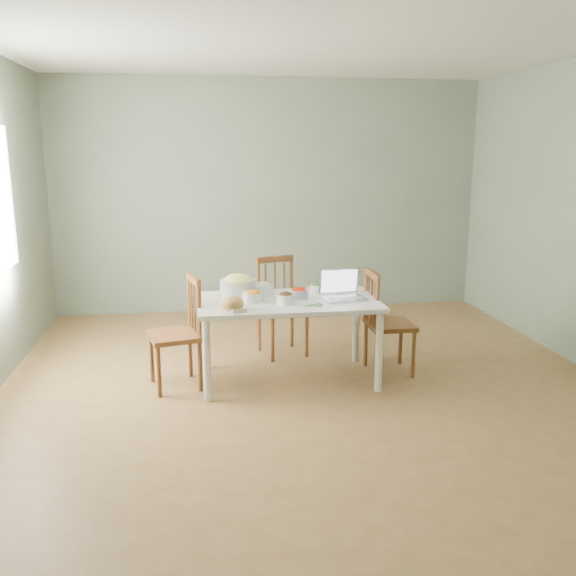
{
  "coord_description": "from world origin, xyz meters",
  "views": [
    {
      "loc": [
        -0.86,
        -4.68,
        1.9
      ],
      "look_at": [
        -0.14,
        0.13,
        0.79
      ],
      "focal_mm": 38.08,
      "sensor_mm": 36.0,
      "label": 1
    }
  ],
  "objects": [
    {
      "name": "chair_left",
      "position": [
        -1.07,
        0.11,
        0.46
      ],
      "size": [
        0.47,
        0.48,
        0.91
      ],
      "primitive_type": null,
      "rotation": [
        0.0,
        0.0,
        -1.34
      ],
      "color": "brown",
      "rests_on": "floor"
    },
    {
      "name": "bread_boule",
      "position": [
        -0.61,
        -0.15,
        0.75
      ],
      "size": [
        0.21,
        0.21,
        0.12
      ],
      "primitive_type": "ellipsoid",
      "rotation": [
        0.0,
        0.0,
        -0.14
      ],
      "color": "tan",
      "rests_on": "dining_table"
    },
    {
      "name": "ceiling",
      "position": [
        0.0,
        0.0,
        2.7
      ],
      "size": [
        5.0,
        5.0,
        0.0
      ],
      "primitive_type": "cube",
      "color": "white",
      "rests_on": "ground"
    },
    {
      "name": "bowl_squash",
      "position": [
        -0.53,
        0.37,
        0.78
      ],
      "size": [
        0.32,
        0.32,
        0.18
      ],
      "primitive_type": null,
      "rotation": [
        0.0,
        0.0,
        0.04
      ],
      "color": "#F2F068",
      "rests_on": "dining_table"
    },
    {
      "name": "bowl_carrot",
      "position": [
        -0.43,
        0.13,
        0.74
      ],
      "size": [
        0.22,
        0.22,
        0.09
      ],
      "primitive_type": null,
      "rotation": [
        0.0,
        0.0,
        -0.43
      ],
      "color": "#D75D09",
      "rests_on": "dining_table"
    },
    {
      "name": "wall_back",
      "position": [
        0.0,
        2.5,
        1.35
      ],
      "size": [
        5.0,
        0.0,
        2.7
      ],
      "primitive_type": "cube",
      "color": "gray",
      "rests_on": "ground"
    },
    {
      "name": "floor",
      "position": [
        0.0,
        0.0,
        0.0
      ],
      "size": [
        5.0,
        5.0,
        0.0
      ],
      "primitive_type": "cube",
      "color": "brown",
      "rests_on": "ground"
    },
    {
      "name": "bowl_mushroom",
      "position": [
        -0.18,
        0.01,
        0.74
      ],
      "size": [
        0.18,
        0.18,
        0.09
      ],
      "primitive_type": null,
      "rotation": [
        0.0,
        0.0,
        -0.35
      ],
      "color": "black",
      "rests_on": "dining_table"
    },
    {
      "name": "laptop",
      "position": [
        0.32,
        0.08,
        0.81
      ],
      "size": [
        0.37,
        0.31,
        0.24
      ],
      "primitive_type": null,
      "rotation": [
        0.0,
        0.0,
        0.1
      ],
      "color": "silver",
      "rests_on": "dining_table"
    },
    {
      "name": "chair_far",
      "position": [
        -0.09,
        0.8,
        0.46
      ],
      "size": [
        0.5,
        0.48,
        0.91
      ],
      "primitive_type": null,
      "rotation": [
        0.0,
        0.0,
        0.28
      ],
      "color": "brown",
      "rests_on": "floor"
    },
    {
      "name": "wall_front",
      "position": [
        0.0,
        -2.5,
        1.35
      ],
      "size": [
        5.0,
        0.0,
        2.7
      ],
      "primitive_type": "cube",
      "color": "gray",
      "rests_on": "ground"
    },
    {
      "name": "basil_bunch",
      "position": [
        0.04,
        -0.08,
        0.7
      ],
      "size": [
        0.17,
        0.17,
        0.02
      ],
      "primitive_type": null,
      "color": "#20521E",
      "rests_on": "dining_table"
    },
    {
      "name": "bowl_redpep",
      "position": [
        -0.04,
        0.18,
        0.74
      ],
      "size": [
        0.2,
        0.2,
        0.09
      ],
      "primitive_type": null,
      "rotation": [
        0.0,
        0.0,
        0.39
      ],
      "color": "#CB0E00",
      "rests_on": "dining_table"
    },
    {
      "name": "bowl_onion",
      "position": [
        -0.32,
        0.37,
        0.74
      ],
      "size": [
        0.23,
        0.23,
        0.1
      ],
      "primitive_type": null,
      "rotation": [
        0.0,
        0.0,
        0.21
      ],
      "color": "beige",
      "rests_on": "dining_table"
    },
    {
      "name": "dining_table",
      "position": [
        -0.14,
        0.13,
        0.35
      ],
      "size": [
        1.48,
        0.83,
        0.69
      ],
      "primitive_type": null,
      "color": "silver",
      "rests_on": "floor"
    },
    {
      "name": "flatbread",
      "position": [
        0.16,
        0.44,
        0.7
      ],
      "size": [
        0.26,
        0.26,
        0.02
      ],
      "primitive_type": "cylinder",
      "rotation": [
        0.0,
        0.0,
        0.37
      ],
      "color": "beige",
      "rests_on": "dining_table"
    },
    {
      "name": "bowl_broccoli",
      "position": [
        0.16,
        0.35,
        0.74
      ],
      "size": [
        0.15,
        0.15,
        0.09
      ],
      "primitive_type": null,
      "rotation": [
        0.0,
        0.0,
        0.05
      ],
      "color": "#204118",
      "rests_on": "dining_table"
    },
    {
      "name": "chair_right",
      "position": [
        0.76,
        0.18,
        0.45
      ],
      "size": [
        0.38,
        0.4,
        0.9
      ],
      "primitive_type": null,
      "rotation": [
        0.0,
        0.0,
        1.57
      ],
      "color": "brown",
      "rests_on": "floor"
    },
    {
      "name": "butter_stick",
      "position": [
        -0.57,
        -0.22,
        0.71
      ],
      "size": [
        0.12,
        0.06,
        0.03
      ],
      "primitive_type": "cube",
      "rotation": [
        0.0,
        0.0,
        0.25
      ],
      "color": "white",
      "rests_on": "dining_table"
    }
  ]
}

